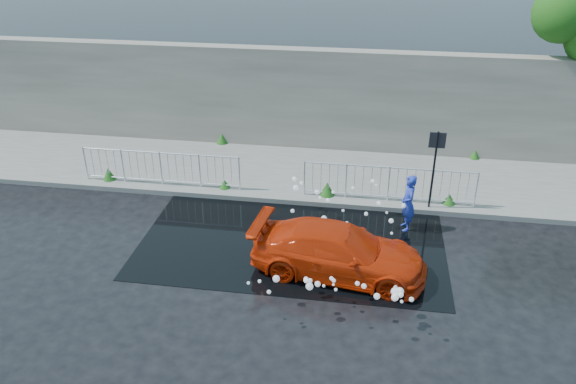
# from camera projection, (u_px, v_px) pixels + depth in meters

# --- Properties ---
(ground) EXTENTS (90.00, 90.00, 0.00)m
(ground) POSITION_uv_depth(u_px,v_px,m) (268.00, 258.00, 14.29)
(ground) COLOR black
(ground) RESTS_ON ground
(pavement) EXTENTS (30.00, 4.00, 0.15)m
(pavement) POSITION_uv_depth(u_px,v_px,m) (295.00, 172.00, 18.64)
(pavement) COLOR #5D5D58
(pavement) RESTS_ON ground
(curb) EXTENTS (30.00, 0.25, 0.16)m
(curb) POSITION_uv_depth(u_px,v_px,m) (286.00, 200.00, 16.88)
(curb) COLOR #5D5D58
(curb) RESTS_ON ground
(retaining_wall) EXTENTS (30.00, 0.60, 3.50)m
(retaining_wall) POSITION_uv_depth(u_px,v_px,m) (305.00, 99.00, 19.72)
(retaining_wall) COLOR #645F54
(retaining_wall) RESTS_ON pavement
(puddle) EXTENTS (8.00, 5.00, 0.01)m
(puddle) POSITION_uv_depth(u_px,v_px,m) (293.00, 239.00, 15.10)
(puddle) COLOR black
(puddle) RESTS_ON ground
(sign_post) EXTENTS (0.45, 0.06, 2.50)m
(sign_post) POSITION_uv_depth(u_px,v_px,m) (435.00, 158.00, 15.64)
(sign_post) COLOR black
(sign_post) RESTS_ON ground
(railing_left) EXTENTS (5.05, 0.05, 1.10)m
(railing_left) POSITION_uv_depth(u_px,v_px,m) (161.00, 167.00, 17.43)
(railing_left) COLOR silver
(railing_left) RESTS_ON pavement
(railing_right) EXTENTS (5.05, 0.05, 1.10)m
(railing_right) POSITION_uv_depth(u_px,v_px,m) (389.00, 182.00, 16.48)
(railing_right) COLOR silver
(railing_right) RESTS_ON pavement
(weeds) EXTENTS (12.17, 3.93, 0.42)m
(weeds) POSITION_uv_depth(u_px,v_px,m) (283.00, 171.00, 18.11)
(weeds) COLOR #134A18
(weeds) RESTS_ON pavement
(water_spray) EXTENTS (3.46, 5.35, 1.04)m
(water_spray) POSITION_uv_depth(u_px,v_px,m) (346.00, 243.00, 13.71)
(water_spray) COLOR white
(water_spray) RESTS_ON ground
(red_car) EXTENTS (4.39, 2.20, 1.22)m
(red_car) POSITION_uv_depth(u_px,v_px,m) (339.00, 251.00, 13.48)
(red_car) COLOR red
(red_car) RESTS_ON ground
(person) EXTENTS (0.49, 0.65, 1.61)m
(person) POSITION_uv_depth(u_px,v_px,m) (408.00, 203.00, 15.22)
(person) COLOR #2031A3
(person) RESTS_ON ground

